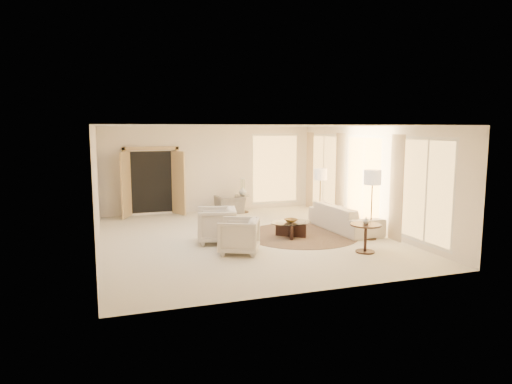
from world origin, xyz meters
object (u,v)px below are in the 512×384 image
object	(u,v)px
side_table	(243,202)
floor_lamp_near	(320,177)
bowl	(291,220)
end_vase	(366,221)
accent_chair	(230,202)
end_table	(366,233)
sofa	(344,217)
coffee_table	(291,228)
armchair_left	(217,223)
side_vase	(243,191)
armchair_right	(239,234)
floor_lamp_far	(372,181)

from	to	relation	value
side_table	floor_lamp_near	world-z (taller)	floor_lamp_near
bowl	end_vase	distance (m)	2.13
accent_chair	floor_lamp_near	bearing A→B (deg)	128.29
accent_chair	end_table	size ratio (longest dim) A/B	1.27
sofa	end_table	xyz separation A→B (m)	(-0.68, -2.13, 0.09)
sofa	accent_chair	distance (m)	4.09
coffee_table	side_table	size ratio (longest dim) A/B	2.26
sofa	end_vase	distance (m)	2.27
floor_lamp_near	end_table	bearing A→B (deg)	-98.89
armchair_left	side_table	xyz separation A→B (m)	(1.76, 3.58, -0.12)
sofa	side_table	bearing A→B (deg)	25.62
side_vase	end_table	bearing A→B (deg)	-78.15
end_vase	side_vase	xyz separation A→B (m)	(-1.16, 5.53, -0.01)
armchair_right	floor_lamp_far	xyz separation A→B (m)	(3.47, 0.16, 1.05)
coffee_table	armchair_left	bearing A→B (deg)	177.48
end_vase	sofa	bearing A→B (deg)	72.25
armchair_left	side_vase	world-z (taller)	armchair_left
side_table	end_table	bearing A→B (deg)	-78.15
side_vase	armchair_left	bearing A→B (deg)	-116.17
floor_lamp_far	end_vase	bearing A→B (deg)	-127.87
bowl	armchair_right	bearing A→B (deg)	-148.81
sofa	accent_chair	size ratio (longest dim) A/B	2.77
sofa	armchair_right	distance (m)	3.60
sofa	end_vase	xyz separation A→B (m)	(-0.68, -2.13, 0.37)
end_vase	coffee_table	bearing A→B (deg)	118.37
end_table	floor_lamp_near	xyz separation A→B (m)	(0.51, 3.28, 0.91)
armchair_right	side_table	xyz separation A→B (m)	(1.52, 4.68, -0.08)
sofa	side_vase	distance (m)	3.88
coffee_table	side_vase	xyz separation A→B (m)	(-0.15, 3.66, 0.46)
armchair_right	accent_chair	world-z (taller)	armchair_right
side_table	side_vase	world-z (taller)	side_vase
sofa	coffee_table	bearing A→B (deg)	96.28
armchair_right	bowl	size ratio (longest dim) A/B	2.68
side_table	floor_lamp_far	xyz separation A→B (m)	(1.94, -4.52, 1.12)
side_vase	side_table	bearing A→B (deg)	180.00
sofa	coffee_table	xyz separation A→B (m)	(-1.69, -0.27, -0.10)
bowl	side_table	bearing A→B (deg)	92.40
armchair_right	end_vase	size ratio (longest dim) A/B	5.32
floor_lamp_near	bowl	distance (m)	2.27
armchair_right	bowl	bearing A→B (deg)	146.12
accent_chair	floor_lamp_near	world-z (taller)	floor_lamp_near
end_table	floor_lamp_near	size ratio (longest dim) A/B	0.43
sofa	bowl	distance (m)	1.71
side_table	bowl	bearing A→B (deg)	-87.60
end_table	floor_lamp_far	world-z (taller)	floor_lamp_far
bowl	end_vase	world-z (taller)	end_vase
armchair_left	floor_lamp_far	xyz separation A→B (m)	(3.70, -0.94, 1.01)
coffee_table	end_table	world-z (taller)	end_table
sofa	floor_lamp_far	bearing A→B (deg)	-177.73
side_table	side_vase	xyz separation A→B (m)	(0.00, 0.00, 0.36)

